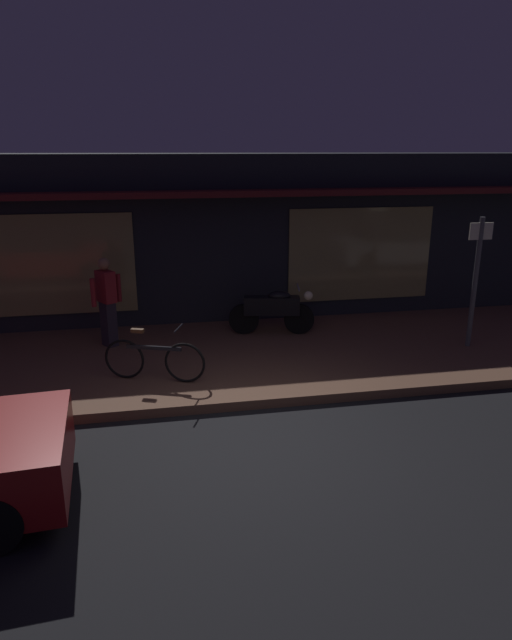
% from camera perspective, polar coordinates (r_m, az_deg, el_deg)
% --- Properties ---
extents(ground_plane, '(60.00, 60.00, 0.00)m').
position_cam_1_polar(ground_plane, '(7.42, 0.31, -12.66)').
color(ground_plane, black).
extents(sidewalk_slab, '(18.00, 4.00, 0.15)m').
position_cam_1_polar(sidewalk_slab, '(10.07, -2.92, -3.89)').
color(sidewalk_slab, brown).
rests_on(sidewalk_slab, ground_plane).
extents(storefront_building, '(18.00, 3.30, 3.60)m').
position_cam_1_polar(storefront_building, '(12.91, -5.11, 8.70)').
color(storefront_building, black).
rests_on(storefront_building, ground_plane).
extents(motorcycle, '(1.69, 0.61, 0.97)m').
position_cam_1_polar(motorcycle, '(10.99, 1.79, 1.09)').
color(motorcycle, black).
rests_on(motorcycle, sidewalk_slab).
extents(bicycle_extra, '(1.57, 0.65, 0.91)m').
position_cam_1_polar(bicycle_extra, '(8.95, -10.44, -3.98)').
color(bicycle_extra, black).
rests_on(bicycle_extra, sidewalk_slab).
extents(person_photographer, '(0.56, 0.44, 1.67)m').
position_cam_1_polar(person_photographer, '(10.57, -15.07, 1.97)').
color(person_photographer, '#28232D').
rests_on(person_photographer, sidewalk_slab).
extents(sign_post, '(0.44, 0.09, 2.40)m').
position_cam_1_polar(sign_post, '(10.83, 21.66, 4.34)').
color(sign_post, '#47474C').
rests_on(sign_post, sidewalk_slab).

